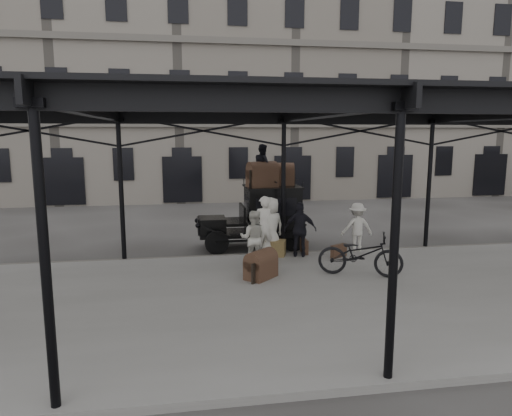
{
  "coord_description": "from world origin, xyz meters",
  "views": [
    {
      "loc": [
        -3.13,
        -12.1,
        3.97
      ],
      "look_at": [
        -0.95,
        1.6,
        1.7
      ],
      "focal_mm": 32.0,
      "sensor_mm": 36.0,
      "label": 1
    }
  ],
  "objects_px": {
    "taxi": "(263,214)",
    "porter_left": "(264,226)",
    "steamer_trunk_platform": "(261,266)",
    "bicycle": "(360,254)",
    "steamer_trunk_roof_near": "(262,176)",
    "porter_official": "(300,230)"
  },
  "relations": [
    {
      "from": "taxi",
      "to": "porter_left",
      "type": "relative_size",
      "value": 1.9
    },
    {
      "from": "porter_left",
      "to": "steamer_trunk_platform",
      "type": "distance_m",
      "value": 2.28
    },
    {
      "from": "bicycle",
      "to": "steamer_trunk_roof_near",
      "type": "height_order",
      "value": "steamer_trunk_roof_near"
    },
    {
      "from": "steamer_trunk_roof_near",
      "to": "bicycle",
      "type": "bearing_deg",
      "value": -76.92
    },
    {
      "from": "steamer_trunk_platform",
      "to": "taxi",
      "type": "bearing_deg",
      "value": 34.72
    },
    {
      "from": "porter_left",
      "to": "bicycle",
      "type": "distance_m",
      "value": 3.26
    },
    {
      "from": "porter_official",
      "to": "steamer_trunk_platform",
      "type": "bearing_deg",
      "value": 67.53
    },
    {
      "from": "taxi",
      "to": "porter_left",
      "type": "height_order",
      "value": "taxi"
    },
    {
      "from": "porter_left",
      "to": "steamer_trunk_platform",
      "type": "height_order",
      "value": "porter_left"
    },
    {
      "from": "porter_official",
      "to": "steamer_trunk_roof_near",
      "type": "xyz_separation_m",
      "value": [
        -0.92,
        1.64,
        1.53
      ]
    },
    {
      "from": "steamer_trunk_roof_near",
      "to": "steamer_trunk_platform",
      "type": "bearing_deg",
      "value": -115.5
    },
    {
      "from": "porter_left",
      "to": "steamer_trunk_roof_near",
      "type": "relative_size",
      "value": 1.96
    },
    {
      "from": "steamer_trunk_roof_near",
      "to": "porter_official",
      "type": "bearing_deg",
      "value": -75.81
    },
    {
      "from": "porter_left",
      "to": "bicycle",
      "type": "height_order",
      "value": "porter_left"
    },
    {
      "from": "steamer_trunk_platform",
      "to": "porter_left",
      "type": "bearing_deg",
      "value": 33.35
    },
    {
      "from": "porter_official",
      "to": "porter_left",
      "type": "bearing_deg",
      "value": 7.2
    },
    {
      "from": "porter_official",
      "to": "bicycle",
      "type": "height_order",
      "value": "porter_official"
    },
    {
      "from": "porter_left",
      "to": "steamer_trunk_platform",
      "type": "bearing_deg",
      "value": 74.31
    },
    {
      "from": "steamer_trunk_platform",
      "to": "steamer_trunk_roof_near",
      "type": "bearing_deg",
      "value": 35.24
    },
    {
      "from": "taxi",
      "to": "porter_official",
      "type": "xyz_separation_m",
      "value": [
        0.84,
        -1.89,
        -0.19
      ]
    },
    {
      "from": "taxi",
      "to": "steamer_trunk_platform",
      "type": "relative_size",
      "value": 4.17
    },
    {
      "from": "bicycle",
      "to": "porter_official",
      "type": "bearing_deg",
      "value": 48.75
    }
  ]
}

